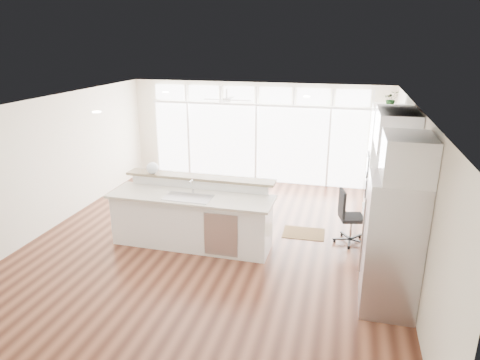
# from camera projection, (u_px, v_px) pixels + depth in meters

# --- Properties ---
(floor) EXTENTS (7.00, 8.00, 0.02)m
(floor) POSITION_uv_depth(u_px,v_px,m) (213.00, 243.00, 8.36)
(floor) COLOR #442115
(floor) RESTS_ON ground
(ceiling) EXTENTS (7.00, 8.00, 0.02)m
(ceiling) POSITION_uv_depth(u_px,v_px,m) (210.00, 104.00, 7.51)
(ceiling) COLOR white
(ceiling) RESTS_ON wall_back
(wall_back) EXTENTS (7.00, 0.04, 2.70)m
(wall_back) POSITION_uv_depth(u_px,v_px,m) (257.00, 133.00, 11.61)
(wall_back) COLOR white
(wall_back) RESTS_ON floor
(wall_front) EXTENTS (7.00, 0.04, 2.70)m
(wall_front) POSITION_uv_depth(u_px,v_px,m) (89.00, 297.00, 4.25)
(wall_front) COLOR white
(wall_front) RESTS_ON floor
(wall_left) EXTENTS (0.04, 8.00, 2.70)m
(wall_left) POSITION_uv_depth(u_px,v_px,m) (49.00, 164.00, 8.75)
(wall_left) COLOR white
(wall_left) RESTS_ON floor
(wall_right) EXTENTS (0.04, 8.00, 2.70)m
(wall_right) POSITION_uv_depth(u_px,v_px,m) (412.00, 193.00, 7.12)
(wall_right) COLOR white
(wall_right) RESTS_ON floor
(glass_wall) EXTENTS (5.80, 0.06, 2.08)m
(glass_wall) POSITION_uv_depth(u_px,v_px,m) (256.00, 144.00, 11.65)
(glass_wall) COLOR white
(glass_wall) RESTS_ON wall_back
(transom_row) EXTENTS (5.90, 0.06, 0.40)m
(transom_row) POSITION_uv_depth(u_px,v_px,m) (257.00, 95.00, 11.23)
(transom_row) COLOR white
(transom_row) RESTS_ON wall_back
(desk_window) EXTENTS (0.04, 0.85, 0.85)m
(desk_window) POSITION_uv_depth(u_px,v_px,m) (409.00, 176.00, 7.34)
(desk_window) COLOR white
(desk_window) RESTS_ON wall_right
(ceiling_fan) EXTENTS (1.16, 1.16, 0.32)m
(ceiling_fan) POSITION_uv_depth(u_px,v_px,m) (227.00, 96.00, 10.27)
(ceiling_fan) COLOR white
(ceiling_fan) RESTS_ON ceiling
(recessed_lights) EXTENTS (3.40, 3.00, 0.02)m
(recessed_lights) POSITION_uv_depth(u_px,v_px,m) (214.00, 103.00, 7.70)
(recessed_lights) COLOR white
(recessed_lights) RESTS_ON ceiling
(oven_cabinet) EXTENTS (0.64, 1.20, 2.50)m
(oven_cabinet) POSITION_uv_depth(u_px,v_px,m) (384.00, 167.00, 8.89)
(oven_cabinet) COLOR white
(oven_cabinet) RESTS_ON floor
(desk_nook) EXTENTS (0.72, 1.30, 0.76)m
(desk_nook) POSITION_uv_depth(u_px,v_px,m) (382.00, 235.00, 7.79)
(desk_nook) COLOR white
(desk_nook) RESTS_ON floor
(upper_cabinets) EXTENTS (0.64, 1.30, 0.64)m
(upper_cabinets) POSITION_uv_depth(u_px,v_px,m) (396.00, 129.00, 7.16)
(upper_cabinets) COLOR white
(upper_cabinets) RESTS_ON wall_right
(refrigerator) EXTENTS (0.76, 0.90, 2.00)m
(refrigerator) POSITION_uv_depth(u_px,v_px,m) (392.00, 245.00, 6.08)
(refrigerator) COLOR #AEADB2
(refrigerator) RESTS_ON floor
(fridge_cabinet) EXTENTS (0.64, 0.90, 0.60)m
(fridge_cabinet) POSITION_uv_depth(u_px,v_px,m) (408.00, 157.00, 5.66)
(fridge_cabinet) COLOR white
(fridge_cabinet) RESTS_ON wall_right
(framed_photos) EXTENTS (0.06, 0.22, 0.80)m
(framed_photos) POSITION_uv_depth(u_px,v_px,m) (404.00, 174.00, 7.96)
(framed_photos) COLOR black
(framed_photos) RESTS_ON wall_right
(kitchen_island) EXTENTS (3.14, 1.22, 1.24)m
(kitchen_island) POSITION_uv_depth(u_px,v_px,m) (191.00, 215.00, 8.08)
(kitchen_island) COLOR white
(kitchen_island) RESTS_ON floor
(rug) EXTENTS (0.86, 0.63, 0.01)m
(rug) POSITION_uv_depth(u_px,v_px,m) (304.00, 233.00, 8.75)
(rug) COLOR #392512
(rug) RESTS_ON floor
(office_chair) EXTENTS (0.67, 0.64, 1.07)m
(office_chair) POSITION_uv_depth(u_px,v_px,m) (352.00, 217.00, 8.19)
(office_chair) COLOR black
(office_chair) RESTS_ON floor
(fishbowl) EXTENTS (0.24, 0.24, 0.24)m
(fishbowl) POSITION_uv_depth(u_px,v_px,m) (152.00, 168.00, 8.45)
(fishbowl) COLOR silver
(fishbowl) RESTS_ON kitchen_island
(monitor) EXTENTS (0.15, 0.49, 0.40)m
(monitor) POSITION_uv_depth(u_px,v_px,m) (380.00, 206.00, 7.62)
(monitor) COLOR black
(monitor) RESTS_ON desk_nook
(keyboard) EXTENTS (0.13, 0.36, 0.02)m
(keyboard) POSITION_uv_depth(u_px,v_px,m) (369.00, 214.00, 7.72)
(keyboard) COLOR silver
(keyboard) RESTS_ON desk_nook
(potted_plant) EXTENTS (0.30, 0.33, 0.24)m
(potted_plant) POSITION_uv_depth(u_px,v_px,m) (391.00, 101.00, 8.45)
(potted_plant) COLOR #2B6129
(potted_plant) RESTS_ON oven_cabinet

